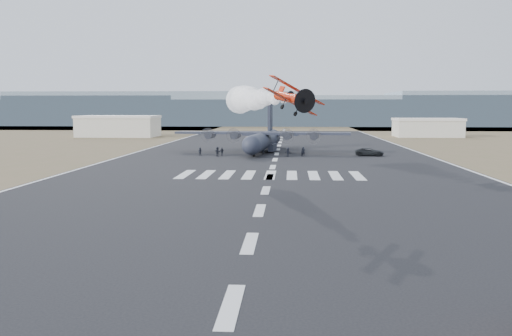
# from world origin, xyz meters

# --- Properties ---
(ground) EXTENTS (500.00, 500.00, 0.00)m
(ground) POSITION_xyz_m (0.00, 0.00, 0.00)
(ground) COLOR black
(ground) RESTS_ON ground
(scrub_far) EXTENTS (500.00, 80.00, 0.00)m
(scrub_far) POSITION_xyz_m (0.00, 230.00, 0.00)
(scrub_far) COLOR brown
(scrub_far) RESTS_ON ground
(runway_markings) EXTENTS (60.00, 260.00, 0.01)m
(runway_markings) POSITION_xyz_m (0.00, 60.00, 0.01)
(runway_markings) COLOR silver
(runway_markings) RESTS_ON ground
(ridge_seg_b) EXTENTS (150.00, 50.00, 15.00)m
(ridge_seg_b) POSITION_xyz_m (-130.00, 260.00, 7.50)
(ridge_seg_b) COLOR slate
(ridge_seg_b) RESTS_ON ground
(ridge_seg_c) EXTENTS (150.00, 50.00, 17.00)m
(ridge_seg_c) POSITION_xyz_m (-65.00, 260.00, 8.50)
(ridge_seg_c) COLOR slate
(ridge_seg_c) RESTS_ON ground
(ridge_seg_d) EXTENTS (150.00, 50.00, 13.00)m
(ridge_seg_d) POSITION_xyz_m (0.00, 260.00, 6.50)
(ridge_seg_d) COLOR slate
(ridge_seg_d) RESTS_ON ground
(ridge_seg_e) EXTENTS (150.00, 50.00, 15.00)m
(ridge_seg_e) POSITION_xyz_m (65.00, 260.00, 7.50)
(ridge_seg_e) COLOR slate
(ridge_seg_e) RESTS_ON ground
(hangar_left) EXTENTS (24.50, 14.50, 6.70)m
(hangar_left) POSITION_xyz_m (-52.00, 145.00, 3.41)
(hangar_left) COLOR beige
(hangar_left) RESTS_ON ground
(hangar_right) EXTENTS (20.50, 12.50, 5.90)m
(hangar_right) POSITION_xyz_m (46.00, 150.00, 3.01)
(hangar_right) COLOR beige
(hangar_right) RESTS_ON ground
(aerobatic_biplane) EXTENTS (5.53, 5.61, 3.80)m
(aerobatic_biplane) POSITION_xyz_m (2.78, 25.21, 10.32)
(aerobatic_biplane) COLOR red
(smoke_trail) EXTENTS (8.45, 24.68, 3.78)m
(smoke_trail) POSITION_xyz_m (-2.89, 45.66, 10.48)
(smoke_trail) COLOR white
(transport_aircraft) EXTENTS (36.42, 29.91, 10.50)m
(transport_aircraft) POSITION_xyz_m (-3.00, 88.51, 2.71)
(transport_aircraft) COLOR #222733
(transport_aircraft) RESTS_ON ground
(support_vehicle) EXTENTS (5.70, 3.08, 1.52)m
(support_vehicle) POSITION_xyz_m (18.06, 80.88, 0.76)
(support_vehicle) COLOR black
(support_vehicle) RESTS_ON ground
(crew_a) EXTENTS (0.72, 0.62, 1.79)m
(crew_a) POSITION_xyz_m (5.25, 79.53, 0.89)
(crew_a) COLOR black
(crew_a) RESTS_ON ground
(crew_b) EXTENTS (0.75, 0.89, 1.57)m
(crew_b) POSITION_xyz_m (5.12, 79.14, 0.78)
(crew_b) COLOR black
(crew_b) RESTS_ON ground
(crew_c) EXTENTS (1.25, 0.95, 1.75)m
(crew_c) POSITION_xyz_m (2.30, 78.19, 0.88)
(crew_c) COLOR black
(crew_c) RESTS_ON ground
(crew_d) EXTENTS (0.98, 0.58, 1.58)m
(crew_d) POSITION_xyz_m (-10.56, 79.74, 0.79)
(crew_d) COLOR black
(crew_d) RESTS_ON ground
(crew_e) EXTENTS (1.04, 1.04, 1.86)m
(crew_e) POSITION_xyz_m (-4.67, 80.24, 0.93)
(crew_e) COLOR black
(crew_e) RESTS_ON ground
(crew_f) EXTENTS (1.54, 1.53, 1.77)m
(crew_f) POSITION_xyz_m (-11.21, 78.06, 0.89)
(crew_f) COLOR black
(crew_f) RESTS_ON ground
(crew_g) EXTENTS (0.69, 0.62, 1.59)m
(crew_g) POSITION_xyz_m (-2.71, 82.58, 0.80)
(crew_g) COLOR black
(crew_g) RESTS_ON ground
(crew_h) EXTENTS (0.84, 0.62, 1.56)m
(crew_h) POSITION_xyz_m (-14.85, 79.48, 0.78)
(crew_h) COLOR black
(crew_h) RESTS_ON ground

